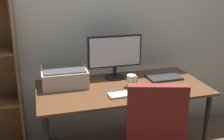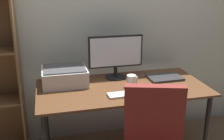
% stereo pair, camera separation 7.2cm
% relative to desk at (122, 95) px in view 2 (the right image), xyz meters
% --- Properties ---
extents(back_wall, '(6.40, 0.10, 2.60)m').
position_rel_desk_xyz_m(back_wall, '(0.00, 0.55, 0.64)').
color(back_wall, beige).
rests_on(back_wall, ground).
extents(desk, '(1.51, 0.76, 0.74)m').
position_rel_desk_xyz_m(desk, '(0.00, 0.00, 0.00)').
color(desk, '#56351E').
rests_on(desk, ground).
extents(monitor, '(0.52, 0.20, 0.42)m').
position_rel_desk_xyz_m(monitor, '(0.00, 0.24, 0.32)').
color(monitor, black).
rests_on(monitor, desk).
extents(keyboard, '(0.29, 0.12, 0.02)m').
position_rel_desk_xyz_m(keyboard, '(-0.03, -0.20, 0.09)').
color(keyboard, silver).
rests_on(keyboard, desk).
extents(mouse, '(0.06, 0.10, 0.03)m').
position_rel_desk_xyz_m(mouse, '(0.17, -0.20, 0.10)').
color(mouse, black).
rests_on(mouse, desk).
extents(coffee_mug, '(0.10, 0.08, 0.11)m').
position_rel_desk_xyz_m(coffee_mug, '(0.08, -0.03, 0.14)').
color(coffee_mug, white).
rests_on(coffee_mug, desk).
extents(laptop, '(0.32, 0.24, 0.02)m').
position_rel_desk_xyz_m(laptop, '(0.46, 0.10, 0.09)').
color(laptop, '#2D2D30').
rests_on(laptop, desk).
extents(printer, '(0.40, 0.34, 0.16)m').
position_rel_desk_xyz_m(printer, '(-0.50, 0.18, 0.16)').
color(printer, silver).
rests_on(printer, desk).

